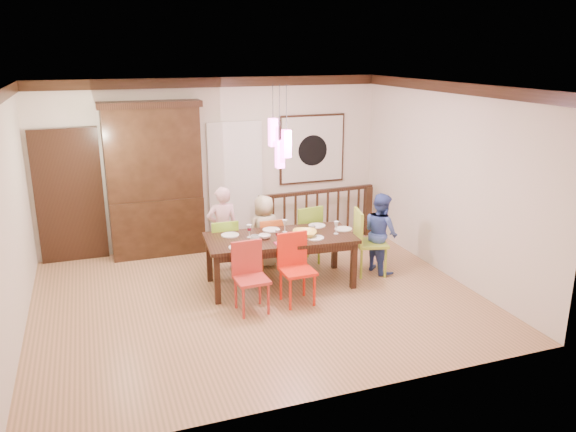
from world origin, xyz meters
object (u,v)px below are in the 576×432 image
object	(u,v)px
dining_table	(280,242)
person_end_right	(381,233)
chair_end_right	(371,238)
china_hutch	(155,180)
person_far_left	(223,229)
chair_far_left	(223,243)
balustrade	(317,215)
person_far_mid	(264,231)

from	to	relation	value
dining_table	person_end_right	world-z (taller)	person_end_right
chair_end_right	china_hutch	distance (m)	3.66
chair_end_right	person_far_left	size ratio (longest dim) A/B	0.76
person_far_left	chair_end_right	bearing A→B (deg)	157.03
dining_table	china_hutch	bearing A→B (deg)	132.21
chair_far_left	china_hutch	world-z (taller)	china_hutch
chair_end_right	person_end_right	size ratio (longest dim) A/B	0.82
balustrade	china_hutch	bearing A→B (deg)	169.88
china_hutch	dining_table	bearing A→B (deg)	-52.27
dining_table	balustrade	size ratio (longest dim) A/B	1.00
chair_far_left	china_hutch	distance (m)	1.71
person_far_left	person_end_right	xyz separation A→B (m)	(2.29, -0.87, -0.05)
person_far_left	person_end_right	world-z (taller)	person_far_left
chair_far_left	chair_end_right	xyz separation A→B (m)	(2.14, -0.75, 0.07)
balustrade	person_far_mid	world-z (taller)	person_far_mid
chair_end_right	person_far_mid	distance (m)	1.68
chair_far_left	person_end_right	world-z (taller)	person_end_right
chair_end_right	balustrade	bearing A→B (deg)	19.92
china_hutch	person_far_left	xyz separation A→B (m)	(0.87, -1.09, -0.61)
person_end_right	person_far_mid	bearing A→B (deg)	56.91
person_far_left	person_far_mid	size ratio (longest dim) A/B	1.16
chair_end_right	person_far_mid	size ratio (longest dim) A/B	0.88
chair_end_right	person_far_mid	bearing A→B (deg)	72.08
person_far_mid	chair_far_left	bearing A→B (deg)	-0.84
balustrade	dining_table	bearing A→B (deg)	-130.80
china_hutch	person_far_left	distance (m)	1.52
dining_table	balustrade	bearing A→B (deg)	56.66
dining_table	person_far_mid	xyz separation A→B (m)	(0.01, 0.80, -0.09)
chair_end_right	person_far_mid	world-z (taller)	person_far_mid
chair_far_left	dining_table	bearing A→B (deg)	136.91
chair_far_left	person_far_mid	world-z (taller)	person_far_mid
china_hutch	person_end_right	world-z (taller)	china_hutch
dining_table	china_hutch	distance (m)	2.55
china_hutch	balustrade	world-z (taller)	china_hutch
china_hutch	person_far_mid	size ratio (longest dim) A/B	2.20
chair_far_left	person_far_left	world-z (taller)	person_far_left
chair_far_left	person_far_mid	xyz separation A→B (m)	(0.70, 0.13, 0.07)
china_hutch	person_far_mid	bearing A→B (deg)	-37.29
person_end_right	balustrade	bearing A→B (deg)	6.74
chair_far_left	person_far_left	size ratio (longest dim) A/B	0.67
chair_end_right	person_end_right	xyz separation A→B (m)	(0.20, 0.07, 0.04)
dining_table	person_far_mid	world-z (taller)	person_far_mid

